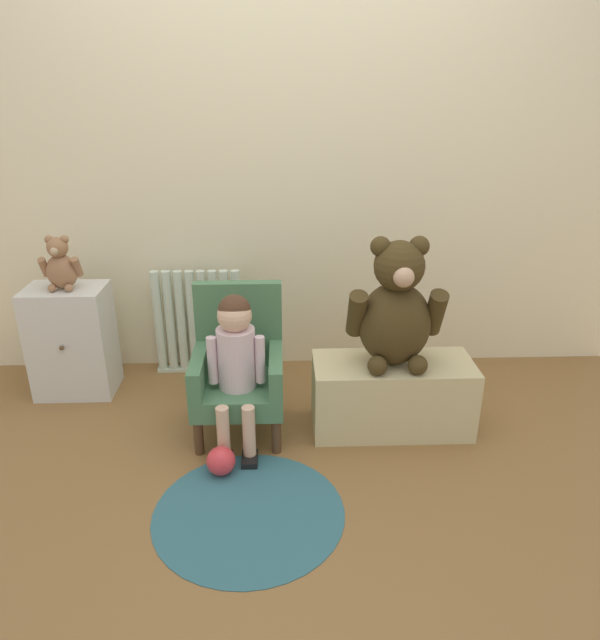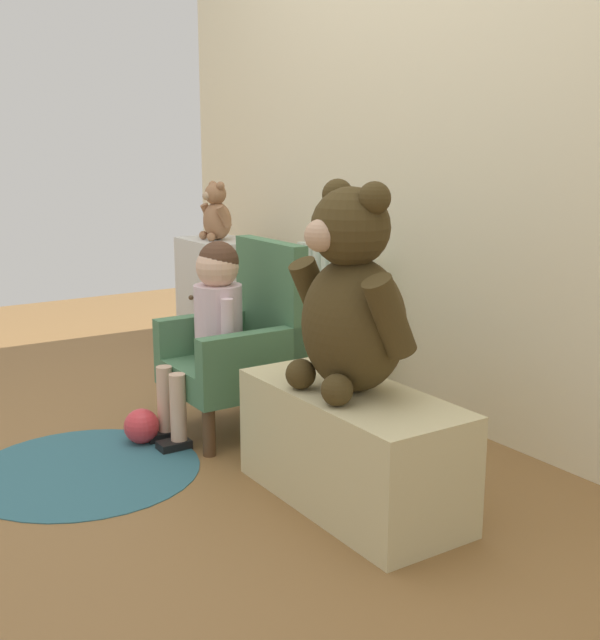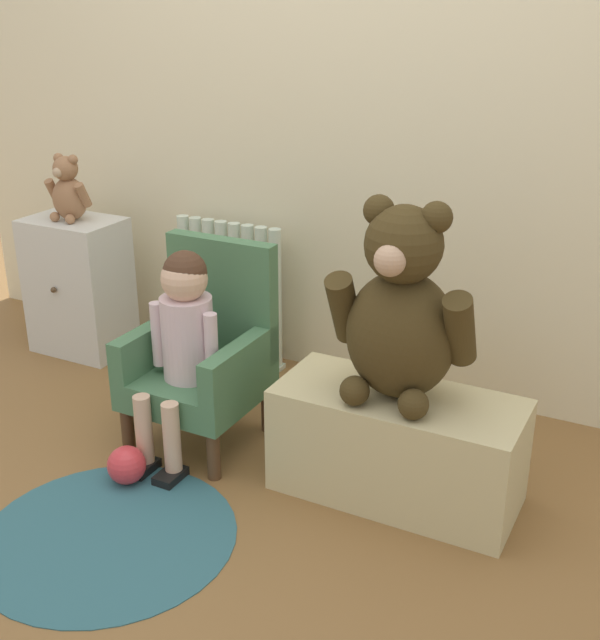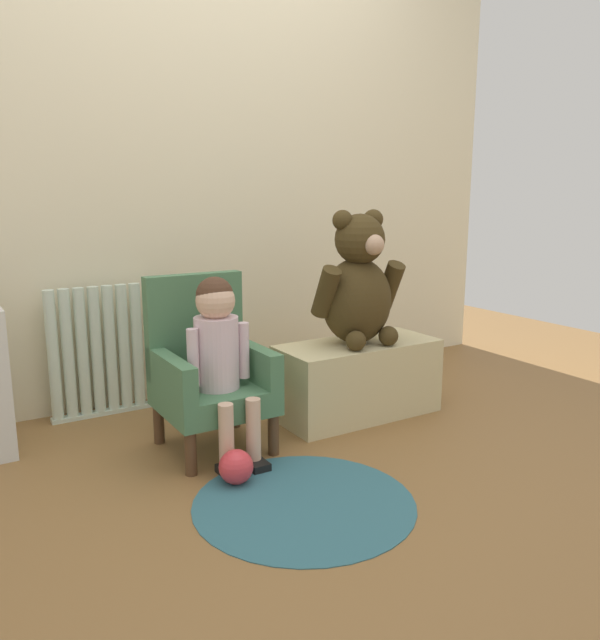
# 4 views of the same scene
# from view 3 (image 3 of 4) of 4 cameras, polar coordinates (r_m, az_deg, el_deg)

# --- Properties ---
(ground_plane) EXTENTS (6.00, 6.00, 0.00)m
(ground_plane) POSITION_cam_3_polar(r_m,az_deg,el_deg) (2.40, -9.23, -15.15)
(ground_plane) COLOR brown
(back_wall) EXTENTS (3.80, 0.05, 2.40)m
(back_wall) POSITION_cam_3_polar(r_m,az_deg,el_deg) (3.01, 4.12, 17.47)
(back_wall) COLOR beige
(back_wall) RESTS_ON ground_plane
(radiator) EXTENTS (0.50, 0.05, 0.60)m
(radiator) POSITION_cam_3_polar(r_m,az_deg,el_deg) (3.33, -5.02, 1.92)
(radiator) COLOR silver
(radiator) RESTS_ON ground_plane
(small_dresser) EXTENTS (0.40, 0.30, 0.58)m
(small_dresser) POSITION_cam_3_polar(r_m,az_deg,el_deg) (3.54, -15.44, 2.36)
(small_dresser) COLOR silver
(small_dresser) RESTS_ON ground_plane
(child_armchair) EXTENTS (0.41, 0.41, 0.69)m
(child_armchair) POSITION_cam_3_polar(r_m,az_deg,el_deg) (2.74, -6.80, -2.42)
(child_armchair) COLOR #45724D
(child_armchair) RESTS_ON ground_plane
(child_figure) EXTENTS (0.25, 0.35, 0.70)m
(child_figure) POSITION_cam_3_polar(r_m,az_deg,el_deg) (2.60, -8.32, -0.53)
(child_figure) COLOR beige
(child_figure) RESTS_ON ground_plane
(low_bench) EXTENTS (0.74, 0.33, 0.34)m
(low_bench) POSITION_cam_3_polar(r_m,az_deg,el_deg) (2.48, 6.90, -8.86)
(low_bench) COLOR #C6B886
(low_bench) RESTS_ON ground_plane
(large_teddy_bear) EXTENTS (0.43, 0.30, 0.59)m
(large_teddy_bear) POSITION_cam_3_polar(r_m,az_deg,el_deg) (2.29, 7.20, 0.46)
(large_teddy_bear) COLOR #3D2F16
(large_teddy_bear) RESTS_ON low_bench
(small_teddy_bear) EXTENTS (0.20, 0.14, 0.27)m
(small_teddy_bear) POSITION_cam_3_polar(r_m,az_deg,el_deg) (3.42, -16.14, 8.77)
(small_teddy_bear) COLOR #936746
(small_teddy_bear) RESTS_ON small_dresser
(floor_rug) EXTENTS (0.74, 0.74, 0.01)m
(floor_rug) POSITION_cam_3_polar(r_m,az_deg,el_deg) (2.44, -13.50, -14.69)
(floor_rug) COLOR #2F606D
(floor_rug) RESTS_ON ground_plane
(toy_ball) EXTENTS (0.12, 0.12, 0.12)m
(toy_ball) POSITION_cam_3_polar(r_m,az_deg,el_deg) (2.63, -12.23, -10.04)
(toy_ball) COLOR #D1343C
(toy_ball) RESTS_ON ground_plane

